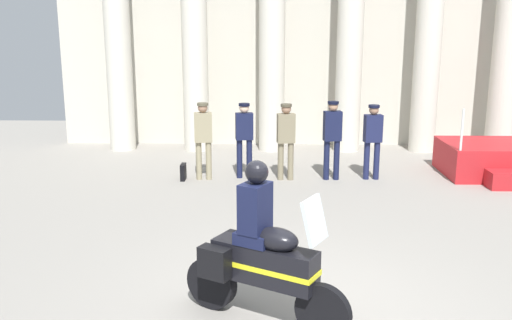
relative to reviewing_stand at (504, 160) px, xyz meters
The scene contains 10 objects.
ground_plane 8.15m from the reviewing_stand, 127.23° to the right, with size 28.00×28.00×0.00m, color gray.
colonnade_backdrop 6.27m from the reviewing_stand, 143.19° to the left, with size 13.97×1.54×7.05m.
reviewing_stand is the anchor object (origin of this frame).
officer_in_row_0 6.83m from the reviewing_stand, behind, with size 0.41×0.27×1.71m.
officer_in_row_1 5.93m from the reviewing_stand, behind, with size 0.41×0.27×1.68m.
officer_in_row_2 5.03m from the reviewing_stand, behind, with size 0.41×0.27×1.69m.
officer_in_row_3 4.04m from the reviewing_stand, behind, with size 0.41×0.27×1.74m.
officer_in_row_4 3.15m from the reviewing_stand, behind, with size 0.41×0.27×1.66m.
motorcycle_with_rider 8.68m from the reviewing_stand, 128.89° to the right, with size 1.89×1.19×1.90m.
briefcase_on_ground 7.26m from the reviewing_stand, behind, with size 0.10×0.32×0.36m, color black.
Camera 1 is at (-0.41, -6.26, 3.31)m, focal length 40.03 mm.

